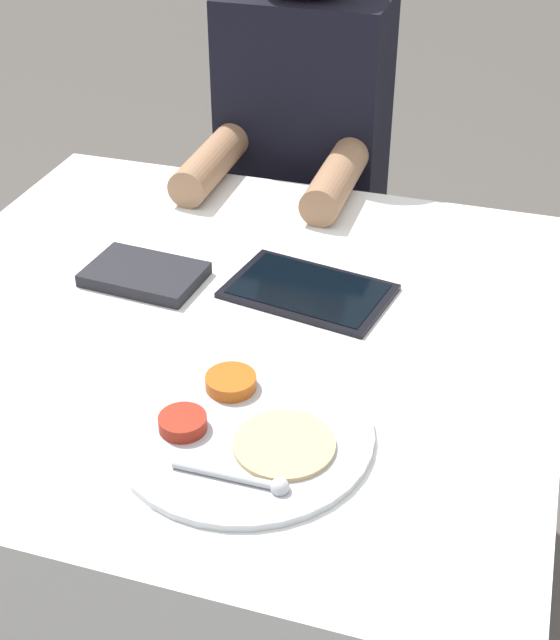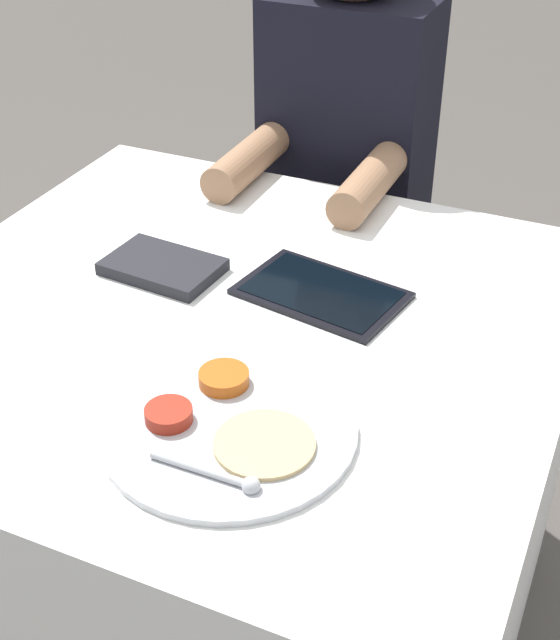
{
  "view_description": "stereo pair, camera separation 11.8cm",
  "coord_description": "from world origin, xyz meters",
  "px_view_note": "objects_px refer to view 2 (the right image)",
  "views": [
    {
      "loc": [
        0.4,
        -1.01,
        1.49
      ],
      "look_at": [
        0.11,
        -0.06,
        0.83
      ],
      "focal_mm": 50.0,
      "sensor_mm": 36.0,
      "label": 1
    },
    {
      "loc": [
        0.51,
        -0.96,
        1.49
      ],
      "look_at": [
        0.11,
        -0.06,
        0.83
      ],
      "focal_mm": 50.0,
      "sensor_mm": 36.0,
      "label": 2
    }
  ],
  "objects_px": {
    "tablet_device": "(321,293)",
    "red_notebook": "(163,267)",
    "thali_tray": "(228,426)",
    "person_diner": "(343,216)"
  },
  "relations": [
    {
      "from": "thali_tray",
      "to": "tablet_device",
      "type": "distance_m",
      "value": 0.34
    },
    {
      "from": "tablet_device",
      "to": "person_diner",
      "type": "xyz_separation_m",
      "value": [
        -0.16,
        0.55,
        -0.16
      ]
    },
    {
      "from": "thali_tray",
      "to": "red_notebook",
      "type": "relative_size",
      "value": 1.7
    },
    {
      "from": "red_notebook",
      "to": "person_diner",
      "type": "relative_size",
      "value": 0.15
    },
    {
      "from": "tablet_device",
      "to": "red_notebook",
      "type": "bearing_deg",
      "value": -171.69
    },
    {
      "from": "tablet_device",
      "to": "person_diner",
      "type": "bearing_deg",
      "value": 106.72
    },
    {
      "from": "person_diner",
      "to": "red_notebook",
      "type": "bearing_deg",
      "value": -98.82
    },
    {
      "from": "tablet_device",
      "to": "person_diner",
      "type": "distance_m",
      "value": 0.59
    },
    {
      "from": "red_notebook",
      "to": "person_diner",
      "type": "bearing_deg",
      "value": 81.18
    },
    {
      "from": "person_diner",
      "to": "thali_tray",
      "type": "bearing_deg",
      "value": -78.73
    }
  ]
}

